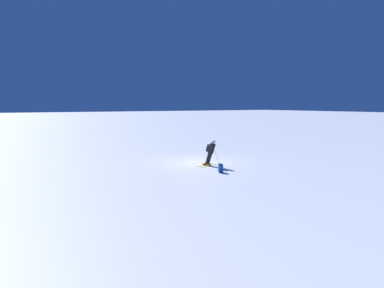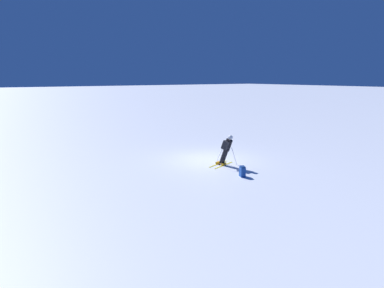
% 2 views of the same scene
% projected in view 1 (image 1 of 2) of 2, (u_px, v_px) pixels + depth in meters
% --- Properties ---
extents(ground_plane, '(300.00, 300.00, 0.00)m').
position_uv_depth(ground_plane, '(197.00, 162.00, 19.72)').
color(ground_plane, white).
extents(skier, '(1.47, 1.68, 1.69)m').
position_uv_depth(skier, '(210.00, 152.00, 18.38)').
color(skier, yellow).
rests_on(skier, ground).
extents(spare_backpack, '(0.36, 0.32, 0.50)m').
position_uv_depth(spare_backpack, '(221.00, 168.00, 16.76)').
color(spare_backpack, '#194293').
rests_on(spare_backpack, ground).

